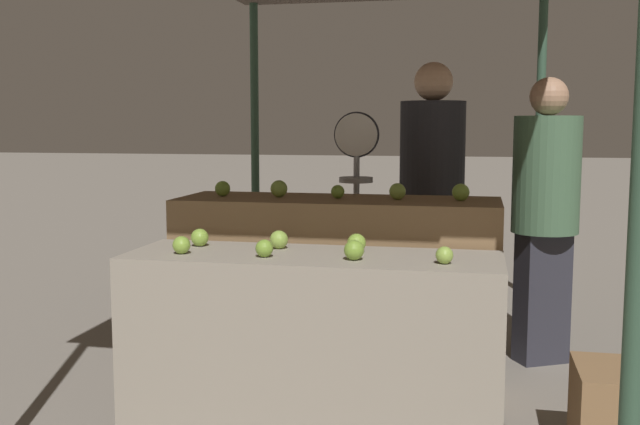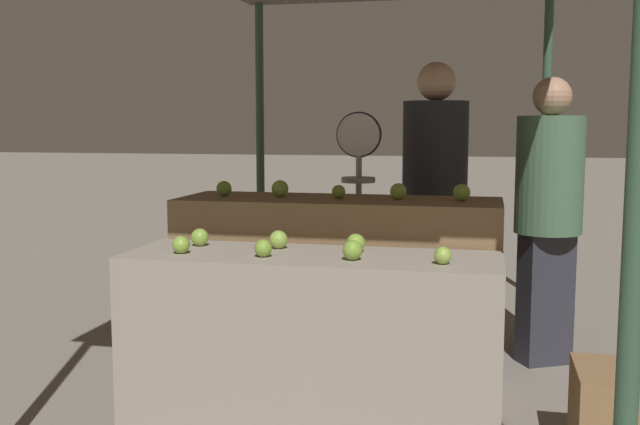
{
  "view_description": "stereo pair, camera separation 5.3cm",
  "coord_description": "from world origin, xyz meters",
  "px_view_note": "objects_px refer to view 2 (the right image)",
  "views": [
    {
      "loc": [
        0.7,
        -3.16,
        1.42
      ],
      "look_at": [
        -0.03,
        0.3,
        1.0
      ],
      "focal_mm": 42.0,
      "sensor_mm": 36.0,
      "label": 1
    },
    {
      "loc": [
        0.75,
        -3.15,
        1.42
      ],
      "look_at": [
        -0.03,
        0.3,
        1.0
      ],
      "focal_mm": 42.0,
      "sensor_mm": 36.0,
      "label": 2
    }
  ],
  "objects_px": {
    "produce_scale": "(359,182)",
    "person_vendor_at_scale": "(435,187)",
    "wooden_crate_side": "(626,419)",
    "person_customer_left": "(549,202)"
  },
  "relations": [
    {
      "from": "person_vendor_at_scale",
      "to": "wooden_crate_side",
      "type": "relative_size",
      "value": 4.3
    },
    {
      "from": "person_customer_left",
      "to": "wooden_crate_side",
      "type": "distance_m",
      "value": 1.57
    },
    {
      "from": "produce_scale",
      "to": "person_vendor_at_scale",
      "type": "height_order",
      "value": "person_vendor_at_scale"
    },
    {
      "from": "person_vendor_at_scale",
      "to": "person_customer_left",
      "type": "bearing_deg",
      "value": 159.41
    },
    {
      "from": "person_customer_left",
      "to": "produce_scale",
      "type": "bearing_deg",
      "value": -18.95
    },
    {
      "from": "produce_scale",
      "to": "wooden_crate_side",
      "type": "distance_m",
      "value": 1.97
    },
    {
      "from": "person_customer_left",
      "to": "wooden_crate_side",
      "type": "xyz_separation_m",
      "value": [
        0.23,
        -1.36,
        -0.76
      ]
    },
    {
      "from": "produce_scale",
      "to": "person_customer_left",
      "type": "bearing_deg",
      "value": 9.31
    },
    {
      "from": "person_vendor_at_scale",
      "to": "person_customer_left",
      "type": "xyz_separation_m",
      "value": [
        0.67,
        -0.11,
        -0.06
      ]
    },
    {
      "from": "wooden_crate_side",
      "to": "produce_scale",
      "type": "bearing_deg",
      "value": 138.33
    }
  ]
}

